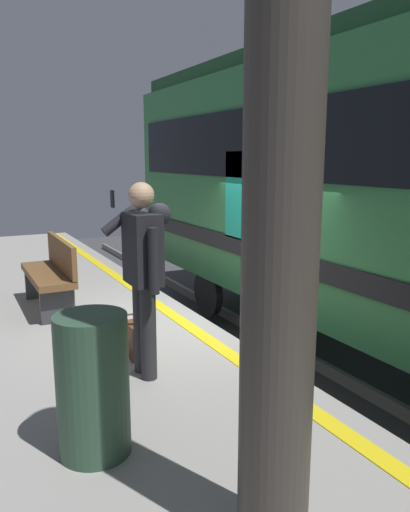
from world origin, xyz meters
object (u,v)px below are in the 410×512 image
object	(u,v)px
passenger	(144,264)
handbag	(134,338)
station_column	(282,187)
trash_bin	(93,385)
bench	(52,272)

from	to	relation	value
passenger	handbag	bearing A→B (deg)	-5.65
passenger	station_column	bearing A→B (deg)	176.28
passenger	trash_bin	size ratio (longest dim) A/B	1.82
station_column	bench	distance (m)	4.76
handbag	bench	xyz separation A→B (m)	(1.95, 0.40, 0.31)
handbag	bench	size ratio (longest dim) A/B	0.26
station_column	trash_bin	size ratio (longest dim) A/B	3.79
passenger	handbag	xyz separation A→B (m)	(0.47, -0.05, -0.83)
station_column	bench	size ratio (longest dim) A/B	2.41
trash_bin	bench	bearing A→B (deg)	-6.26
handbag	trash_bin	xyz separation A→B (m)	(-1.43, 0.77, 0.29)
passenger	trash_bin	xyz separation A→B (m)	(-0.97, 0.72, -0.54)
handbag	trash_bin	size ratio (longest dim) A/B	0.41
passenger	station_column	size ratio (longest dim) A/B	0.48
handbag	station_column	world-z (taller)	station_column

